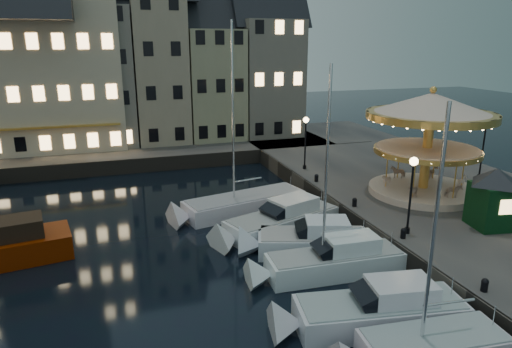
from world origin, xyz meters
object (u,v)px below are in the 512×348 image
object	(u,v)px
bollard_a	(485,284)
bollard_c	(355,202)
streetlamp_d	(484,143)
bollard_b	(403,233)
motorboat_c	(327,263)
motorboat_b	(370,313)
motorboat_d	(305,242)
motorboat_f	(237,206)
bollard_d	(316,178)
streetlamp_b	(412,184)
carousel	(430,124)
motorboat_e	(277,223)
streetlamp_c	(305,135)
ticket_kiosk	(495,188)

from	to	relation	value
bollard_a	bollard_c	world-z (taller)	same
streetlamp_d	bollard_a	size ratio (longest dim) A/B	7.32
streetlamp_d	bollard_b	distance (m)	14.27
streetlamp_d	motorboat_c	xyz separation A→B (m)	(-16.29, -7.68, -3.34)
motorboat_b	motorboat_d	world-z (taller)	same
motorboat_b	motorboat_f	xyz separation A→B (m)	(-1.61, 13.96, -0.11)
motorboat_b	motorboat_f	world-z (taller)	motorboat_f
bollard_d	streetlamp_b	bearing A→B (deg)	-86.57
streetlamp_b	bollard_a	distance (m)	6.50
streetlamp_b	streetlamp_d	world-z (taller)	same
motorboat_d	motorboat_f	distance (m)	7.21
motorboat_b	motorboat_c	bearing A→B (deg)	86.08
streetlamp_d	bollard_c	world-z (taller)	streetlamp_d
carousel	bollard_d	bearing A→B (deg)	140.40
bollard_d	motorboat_e	xyz separation A→B (m)	(-4.90, -4.99, -0.96)
motorboat_b	motorboat_c	distance (m)	4.41
bollard_a	bollard_b	world-z (taller)	same
streetlamp_c	motorboat_e	xyz separation A→B (m)	(-5.50, -8.49, -3.37)
bollard_a	bollard_c	xyz separation A→B (m)	(0.00, 10.50, 0.00)
streetlamp_d	motorboat_f	xyz separation A→B (m)	(-18.20, 1.89, -3.49)
bollard_c	motorboat_f	xyz separation A→B (m)	(-6.30, 4.39, -1.07)
streetlamp_b	bollard_b	bearing A→B (deg)	-140.19
bollard_b	streetlamp_c	bearing A→B (deg)	87.55
bollard_c	motorboat_b	size ratio (longest dim) A/B	0.07
streetlamp_c	ticket_kiosk	distance (m)	14.97
motorboat_b	ticket_kiosk	world-z (taller)	ticket_kiosk
motorboat_e	motorboat_f	bearing A→B (deg)	109.85
streetlamp_d	bollard_b	xyz separation A→B (m)	(-11.90, -7.50, -2.41)
bollard_d	carousel	world-z (taller)	carousel
motorboat_e	carousel	size ratio (longest dim) A/B	1.02
streetlamp_b	bollard_c	world-z (taller)	streetlamp_b
motorboat_b	ticket_kiosk	distance (m)	11.45
motorboat_d	ticket_kiosk	bearing A→B (deg)	-14.67
motorboat_e	motorboat_b	bearing A→B (deg)	-88.79
streetlamp_b	motorboat_d	xyz separation A→B (m)	(-5.01, 1.93, -3.38)
ticket_kiosk	carousel	bearing A→B (deg)	88.31
streetlamp_d	motorboat_d	world-z (taller)	streetlamp_d
streetlamp_b	motorboat_c	world-z (taller)	motorboat_c
carousel	bollard_a	bearing A→B (deg)	-116.46
streetlamp_d	carousel	world-z (taller)	carousel
motorboat_b	motorboat_d	xyz separation A→B (m)	(0.28, 7.01, -0.00)
bollard_d	motorboat_c	size ratio (longest dim) A/B	0.05
motorboat_c	bollard_c	bearing A→B (deg)	49.71
streetlamp_c	motorboat_b	world-z (taller)	streetlamp_c
bollard_a	carousel	xyz separation A→B (m)	(5.64, 11.33, 4.38)
streetlamp_b	motorboat_e	xyz separation A→B (m)	(-5.50, 5.01, -3.37)
bollard_c	motorboat_c	distance (m)	6.85
bollard_c	motorboat_e	xyz separation A→B (m)	(-4.90, 0.51, -0.96)
bollard_c	ticket_kiosk	xyz separation A→B (m)	(5.46, -5.15, 1.96)
streetlamp_b	motorboat_f	xyz separation A→B (m)	(-6.90, 8.89, -3.49)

